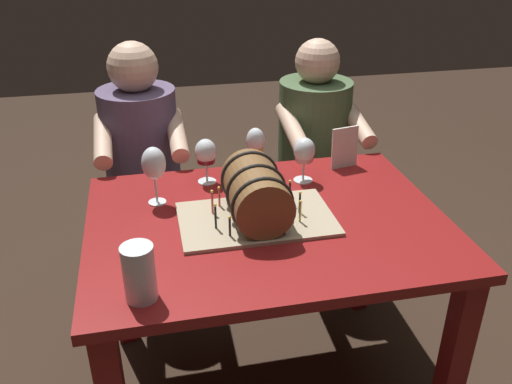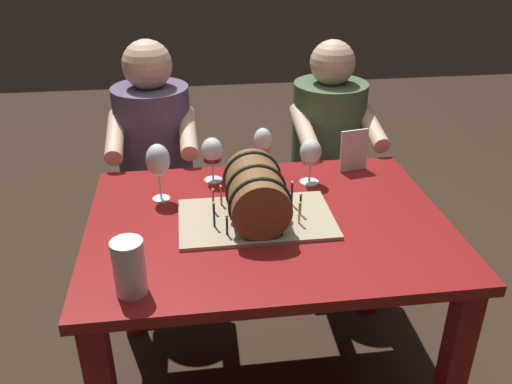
{
  "view_description": "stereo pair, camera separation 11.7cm",
  "coord_description": "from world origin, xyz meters",
  "px_view_note": "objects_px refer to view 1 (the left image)",
  "views": [
    {
      "loc": [
        -0.35,
        -1.45,
        1.6
      ],
      "look_at": [
        -0.04,
        0.0,
        0.83
      ],
      "focal_mm": 37.91,
      "sensor_mm": 36.0,
      "label": 1
    },
    {
      "loc": [
        -0.24,
        -1.47,
        1.6
      ],
      "look_at": [
        -0.04,
        0.0,
        0.83
      ],
      "focal_mm": 37.91,
      "sensor_mm": 36.0,
      "label": 2
    }
  ],
  "objects_px": {
    "wine_glass_empty": "(154,164)",
    "person_seated_left": "(145,187)",
    "barrel_cake": "(256,196)",
    "dining_table": "(267,251)",
    "person_seated_right": "(312,173)",
    "wine_glass_red": "(206,154)",
    "wine_glass_rose": "(304,152)",
    "beer_pint": "(139,274)",
    "wine_glass_amber": "(255,142)",
    "menu_card": "(345,148)"
  },
  "relations": [
    {
      "from": "person_seated_right",
      "to": "wine_glass_empty",
      "type": "bearing_deg",
      "value": -143.59
    },
    {
      "from": "barrel_cake",
      "to": "wine_glass_rose",
      "type": "relative_size",
      "value": 2.93
    },
    {
      "from": "person_seated_left",
      "to": "dining_table",
      "type": "bearing_deg",
      "value": -62.01
    },
    {
      "from": "wine_glass_red",
      "to": "menu_card",
      "type": "relative_size",
      "value": 1.04
    },
    {
      "from": "wine_glass_empty",
      "to": "beer_pint",
      "type": "distance_m",
      "value": 0.51
    },
    {
      "from": "barrel_cake",
      "to": "person_seated_right",
      "type": "xyz_separation_m",
      "value": [
        0.42,
        0.72,
        -0.3
      ]
    },
    {
      "from": "wine_glass_empty",
      "to": "person_seated_left",
      "type": "height_order",
      "value": "person_seated_left"
    },
    {
      "from": "barrel_cake",
      "to": "beer_pint",
      "type": "bearing_deg",
      "value": -138.71
    },
    {
      "from": "dining_table",
      "to": "menu_card",
      "type": "bearing_deg",
      "value": 41.17
    },
    {
      "from": "wine_glass_amber",
      "to": "wine_glass_empty",
      "type": "bearing_deg",
      "value": -157.48
    },
    {
      "from": "wine_glass_empty",
      "to": "wine_glass_red",
      "type": "relative_size",
      "value": 1.22
    },
    {
      "from": "wine_glass_rose",
      "to": "person_seated_left",
      "type": "bearing_deg",
      "value": 140.28
    },
    {
      "from": "wine_glass_amber",
      "to": "person_seated_right",
      "type": "relative_size",
      "value": 0.16
    },
    {
      "from": "person_seated_left",
      "to": "person_seated_right",
      "type": "xyz_separation_m",
      "value": [
        0.77,
        -0.0,
        -0.01
      ]
    },
    {
      "from": "dining_table",
      "to": "barrel_cake",
      "type": "xyz_separation_m",
      "value": [
        -0.04,
        0.0,
        0.21
      ]
    },
    {
      "from": "dining_table",
      "to": "wine_glass_rose",
      "type": "distance_m",
      "value": 0.39
    },
    {
      "from": "beer_pint",
      "to": "person_seated_left",
      "type": "distance_m",
      "value": 1.07
    },
    {
      "from": "dining_table",
      "to": "beer_pint",
      "type": "distance_m",
      "value": 0.55
    },
    {
      "from": "wine_glass_empty",
      "to": "beer_pint",
      "type": "height_order",
      "value": "wine_glass_empty"
    },
    {
      "from": "wine_glass_empty",
      "to": "wine_glass_rose",
      "type": "xyz_separation_m",
      "value": [
        0.53,
        0.06,
        -0.03
      ]
    },
    {
      "from": "barrel_cake",
      "to": "beer_pint",
      "type": "distance_m",
      "value": 0.49
    },
    {
      "from": "beer_pint",
      "to": "wine_glass_empty",
      "type": "bearing_deg",
      "value": 82.78
    },
    {
      "from": "wine_glass_red",
      "to": "person_seated_right",
      "type": "distance_m",
      "value": 0.75
    },
    {
      "from": "person_seated_right",
      "to": "wine_glass_rose",
      "type": "bearing_deg",
      "value": -112.13
    },
    {
      "from": "wine_glass_rose",
      "to": "person_seated_right",
      "type": "relative_size",
      "value": 0.15
    },
    {
      "from": "person_seated_left",
      "to": "wine_glass_empty",
      "type": "bearing_deg",
      "value": -85.51
    },
    {
      "from": "wine_glass_red",
      "to": "menu_card",
      "type": "distance_m",
      "value": 0.53
    },
    {
      "from": "wine_glass_amber",
      "to": "menu_card",
      "type": "xyz_separation_m",
      "value": [
        0.34,
        -0.01,
        -0.05
      ]
    },
    {
      "from": "wine_glass_empty",
      "to": "menu_card",
      "type": "height_order",
      "value": "wine_glass_empty"
    },
    {
      "from": "menu_card",
      "to": "person_seated_right",
      "type": "bearing_deg",
      "value": 78.17
    },
    {
      "from": "wine_glass_empty",
      "to": "person_seated_left",
      "type": "distance_m",
      "value": 0.64
    },
    {
      "from": "beer_pint",
      "to": "wine_glass_red",
      "type": "bearing_deg",
      "value": 68.25
    },
    {
      "from": "barrel_cake",
      "to": "beer_pint",
      "type": "relative_size",
      "value": 3.19
    },
    {
      "from": "wine_glass_red",
      "to": "person_seated_left",
      "type": "relative_size",
      "value": 0.14
    },
    {
      "from": "person_seated_right",
      "to": "person_seated_left",
      "type": "bearing_deg",
      "value": 180.0
    },
    {
      "from": "wine_glass_amber",
      "to": "menu_card",
      "type": "distance_m",
      "value": 0.35
    },
    {
      "from": "wine_glass_amber",
      "to": "person_seated_right",
      "type": "xyz_separation_m",
      "value": [
        0.35,
        0.38,
        -0.34
      ]
    },
    {
      "from": "barrel_cake",
      "to": "dining_table",
      "type": "bearing_deg",
      "value": -7.37
    },
    {
      "from": "wine_glass_empty",
      "to": "beer_pint",
      "type": "bearing_deg",
      "value": -97.22
    },
    {
      "from": "person_seated_right",
      "to": "wine_glass_red",
      "type": "bearing_deg",
      "value": -142.53
    },
    {
      "from": "barrel_cake",
      "to": "beer_pint",
      "type": "height_order",
      "value": "barrel_cake"
    },
    {
      "from": "wine_glass_red",
      "to": "beer_pint",
      "type": "height_order",
      "value": "wine_glass_red"
    },
    {
      "from": "wine_glass_red",
      "to": "wine_glass_amber",
      "type": "xyz_separation_m",
      "value": [
        0.19,
        0.03,
        0.01
      ]
    },
    {
      "from": "barrel_cake",
      "to": "person_seated_right",
      "type": "height_order",
      "value": "person_seated_right"
    },
    {
      "from": "wine_glass_empty",
      "to": "person_seated_right",
      "type": "relative_size",
      "value": 0.18
    },
    {
      "from": "wine_glass_red",
      "to": "beer_pint",
      "type": "relative_size",
      "value": 1.08
    },
    {
      "from": "dining_table",
      "to": "barrel_cake",
      "type": "distance_m",
      "value": 0.21
    },
    {
      "from": "wine_glass_empty",
      "to": "barrel_cake",
      "type": "bearing_deg",
      "value": -30.89
    },
    {
      "from": "wine_glass_rose",
      "to": "person_seated_left",
      "type": "relative_size",
      "value": 0.14
    },
    {
      "from": "wine_glass_red",
      "to": "wine_glass_empty",
      "type": "bearing_deg",
      "value": -146.81
    }
  ]
}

